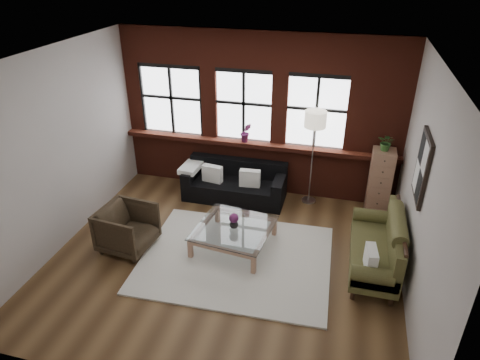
% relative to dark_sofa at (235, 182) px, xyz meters
% --- Properties ---
extents(floor, '(5.50, 5.50, 0.00)m').
position_rel_dark_sofa_xyz_m(floor, '(0.35, -1.90, -0.36)').
color(floor, '#4B321B').
rests_on(floor, ground).
extents(ceiling, '(5.50, 5.50, 0.00)m').
position_rel_dark_sofa_xyz_m(ceiling, '(0.35, -1.90, 2.84)').
color(ceiling, white).
rests_on(ceiling, ground).
extents(wall_back, '(5.50, 0.00, 5.50)m').
position_rel_dark_sofa_xyz_m(wall_back, '(0.35, 0.60, 1.24)').
color(wall_back, '#B6AEA9').
rests_on(wall_back, ground).
extents(wall_front, '(5.50, 0.00, 5.50)m').
position_rel_dark_sofa_xyz_m(wall_front, '(0.35, -4.40, 1.24)').
color(wall_front, '#B6AEA9').
rests_on(wall_front, ground).
extents(wall_left, '(0.00, 5.00, 5.00)m').
position_rel_dark_sofa_xyz_m(wall_left, '(-2.40, -1.90, 1.24)').
color(wall_left, '#B6AEA9').
rests_on(wall_left, ground).
extents(wall_right, '(0.00, 5.00, 5.00)m').
position_rel_dark_sofa_xyz_m(wall_right, '(3.10, -1.90, 1.24)').
color(wall_right, '#B6AEA9').
rests_on(wall_right, ground).
extents(brick_backwall, '(5.50, 0.12, 3.20)m').
position_rel_dark_sofa_xyz_m(brick_backwall, '(0.35, 0.54, 1.24)').
color(brick_backwall, '#5F2216').
rests_on(brick_backwall, floor).
extents(sill_ledge, '(5.50, 0.30, 0.08)m').
position_rel_dark_sofa_xyz_m(sill_ledge, '(0.35, 0.45, 0.68)').
color(sill_ledge, '#5F2216').
rests_on(sill_ledge, brick_backwall).
extents(window_left, '(1.38, 0.10, 1.50)m').
position_rel_dark_sofa_xyz_m(window_left, '(-1.45, 0.55, 1.39)').
color(window_left, black).
rests_on(window_left, brick_backwall).
extents(window_mid, '(1.38, 0.10, 1.50)m').
position_rel_dark_sofa_xyz_m(window_mid, '(0.05, 0.55, 1.39)').
color(window_mid, black).
rests_on(window_mid, brick_backwall).
extents(window_right, '(1.38, 0.10, 1.50)m').
position_rel_dark_sofa_xyz_m(window_right, '(1.45, 0.55, 1.39)').
color(window_right, black).
rests_on(window_right, brick_backwall).
extents(wall_poster, '(0.05, 0.74, 0.94)m').
position_rel_dark_sofa_xyz_m(wall_poster, '(3.07, -1.60, 1.49)').
color(wall_poster, black).
rests_on(wall_poster, wall_right).
extents(shag_rug, '(3.09, 2.47, 0.03)m').
position_rel_dark_sofa_xyz_m(shag_rug, '(0.53, -1.88, -0.34)').
color(shag_rug, beige).
rests_on(shag_rug, floor).
extents(dark_sofa, '(2.00, 0.81, 0.72)m').
position_rel_dark_sofa_xyz_m(dark_sofa, '(0.00, 0.00, 0.00)').
color(dark_sofa, black).
rests_on(dark_sofa, floor).
extents(pillow_a, '(0.42, 0.20, 0.34)m').
position_rel_dark_sofa_xyz_m(pillow_a, '(-0.43, -0.10, 0.19)').
color(pillow_a, white).
rests_on(pillow_a, dark_sofa).
extents(pillow_b, '(0.41, 0.17, 0.34)m').
position_rel_dark_sofa_xyz_m(pillow_b, '(0.33, -0.10, 0.19)').
color(pillow_b, white).
rests_on(pillow_b, dark_sofa).
extents(vintage_settee, '(0.78, 1.76, 0.94)m').
position_rel_dark_sofa_xyz_m(vintage_settee, '(2.65, -1.56, 0.11)').
color(vintage_settee, '#494722').
rests_on(vintage_settee, floor).
extents(pillow_settee, '(0.18, 0.39, 0.34)m').
position_rel_dark_sofa_xyz_m(pillow_settee, '(2.57, -2.10, 0.22)').
color(pillow_settee, white).
rests_on(pillow_settee, vintage_settee).
extents(armchair, '(0.91, 0.89, 0.76)m').
position_rel_dark_sofa_xyz_m(armchair, '(-1.29, -2.02, 0.02)').
color(armchair, black).
rests_on(armchair, floor).
extents(coffee_table, '(1.33, 1.33, 0.40)m').
position_rel_dark_sofa_xyz_m(coffee_table, '(0.41, -1.56, -0.17)').
color(coffee_table, '#9E7055').
rests_on(coffee_table, shag_rug).
extents(vase, '(0.19, 0.19, 0.15)m').
position_rel_dark_sofa_xyz_m(vase, '(0.41, -1.56, 0.11)').
color(vase, '#B2B2B2').
rests_on(vase, coffee_table).
extents(flowers, '(0.16, 0.16, 0.16)m').
position_rel_dark_sofa_xyz_m(flowers, '(0.41, -1.56, 0.21)').
color(flowers, '#682359').
rests_on(flowers, vase).
extents(drawer_chest, '(0.40, 0.40, 1.30)m').
position_rel_dark_sofa_xyz_m(drawer_chest, '(2.74, 0.14, 0.29)').
color(drawer_chest, '#9E7055').
rests_on(drawer_chest, floor).
extents(potted_plant_top, '(0.36, 0.34, 0.32)m').
position_rel_dark_sofa_xyz_m(potted_plant_top, '(2.74, 0.14, 1.10)').
color(potted_plant_top, '#2D5923').
rests_on(potted_plant_top, drawer_chest).
extents(floor_lamp, '(0.40, 0.40, 2.03)m').
position_rel_dark_sofa_xyz_m(floor_lamp, '(1.46, 0.26, 0.65)').
color(floor_lamp, '#A5A5A8').
rests_on(floor_lamp, floor).
extents(sill_plant, '(0.27, 0.24, 0.39)m').
position_rel_dark_sofa_xyz_m(sill_plant, '(0.12, 0.42, 0.91)').
color(sill_plant, '#682359').
rests_on(sill_plant, sill_ledge).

